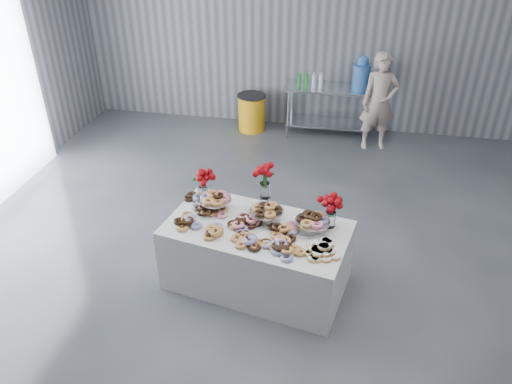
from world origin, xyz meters
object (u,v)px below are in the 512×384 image
(prep_table, at_px, (328,102))
(water_jug, at_px, (361,74))
(trash_barrel, at_px, (252,112))
(display_table, at_px, (257,255))
(person, at_px, (379,102))

(prep_table, relative_size, water_jug, 2.71)
(water_jug, xyz_separation_m, trash_barrel, (-1.83, 0.00, -0.82))
(display_table, height_order, water_jug, water_jug)
(prep_table, bearing_deg, display_table, -97.00)
(water_jug, height_order, person, person)
(display_table, bearing_deg, trash_barrel, 102.01)
(prep_table, distance_m, person, 0.90)
(prep_table, relative_size, person, 0.94)
(water_jug, relative_size, trash_barrel, 0.85)
(display_table, distance_m, person, 3.92)
(water_jug, xyz_separation_m, person, (0.33, -0.30, -0.35))
(person, relative_size, trash_barrel, 2.45)
(water_jug, bearing_deg, display_table, -103.98)
(display_table, distance_m, trash_barrel, 4.06)
(prep_table, height_order, water_jug, water_jug)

